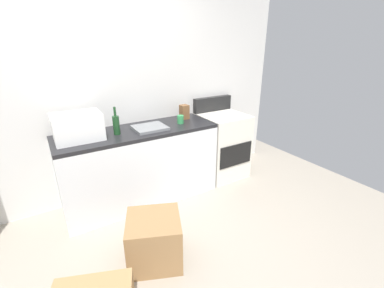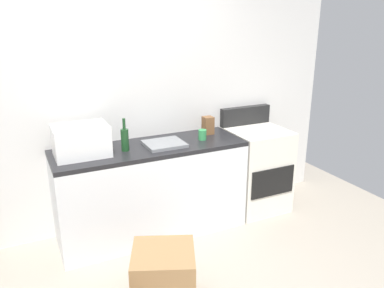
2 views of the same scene
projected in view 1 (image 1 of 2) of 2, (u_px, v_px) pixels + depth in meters
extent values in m
plane|color=#9E9384|center=(163.00, 276.00, 2.18)|extent=(6.00, 6.00, 0.00)
cube|color=silver|center=(99.00, 92.00, 2.93)|extent=(5.00, 0.10, 2.60)
cube|color=silver|center=(141.00, 167.00, 3.12)|extent=(1.80, 0.60, 0.86)
cube|color=black|center=(138.00, 131.00, 2.95)|extent=(1.80, 0.60, 0.04)
cube|color=silver|center=(222.00, 146.00, 3.70)|extent=(0.60, 0.60, 0.90)
cube|color=black|center=(236.00, 155.00, 3.47)|extent=(0.52, 0.02, 0.30)
cube|color=black|center=(212.00, 104.00, 3.70)|extent=(0.60, 0.08, 0.20)
cube|color=white|center=(78.00, 127.00, 2.60)|extent=(0.46, 0.34, 0.27)
cube|color=slate|center=(150.00, 128.00, 2.97)|extent=(0.36, 0.32, 0.03)
cylinder|color=#193F1E|center=(116.00, 125.00, 2.77)|extent=(0.07, 0.07, 0.20)
cylinder|color=#193F1E|center=(115.00, 112.00, 2.71)|extent=(0.03, 0.03, 0.10)
cylinder|color=#338C4C|center=(180.00, 119.00, 3.15)|extent=(0.08, 0.08, 0.10)
cube|color=brown|center=(184.00, 112.00, 3.33)|extent=(0.10, 0.10, 0.18)
cube|color=olive|center=(154.00, 240.00, 2.27)|extent=(0.59, 0.58, 0.44)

